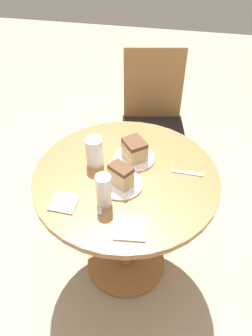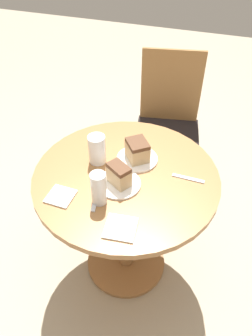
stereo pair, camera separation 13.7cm
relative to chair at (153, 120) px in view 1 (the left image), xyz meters
name	(u,v)px [view 1 (the left image)]	position (x,y,z in m)	size (l,w,h in m)	color
ground_plane	(126,262)	(-0.03, -0.84, -0.48)	(8.00, 8.00, 0.00)	tan
table	(126,202)	(-0.03, -0.84, 0.07)	(0.86, 0.86, 0.74)	#9E6B3D
chair	(153,120)	(0.00, 0.00, 0.00)	(0.50, 0.50, 0.95)	olive
plate_near	(121,184)	(-0.03, -0.91, 0.26)	(0.19, 0.19, 0.01)	white
plate_far	(134,158)	(-0.01, -0.72, 0.26)	(0.20, 0.20, 0.01)	white
cake_slice_near	(121,175)	(-0.03, -0.91, 0.31)	(0.12, 0.11, 0.10)	tan
cake_slice_far	(134,149)	(-0.01, -0.72, 0.31)	(0.14, 0.14, 0.10)	tan
glass_lemonade	(104,192)	(-0.08, -1.03, 0.32)	(0.06, 0.06, 0.15)	silver
glass_water	(95,153)	(-0.18, -0.79, 0.32)	(0.08, 0.08, 0.14)	silver
napkin_stack	(130,228)	(0.05, -1.14, 0.26)	(0.13, 0.13, 0.01)	white
fork	(101,199)	(-0.10, -1.01, 0.26)	(0.05, 0.17, 0.00)	silver
spoon	(187,173)	(0.25, -0.78, 0.26)	(0.15, 0.02, 0.00)	silver
napkin_side	(64,202)	(-0.25, -1.06, 0.26)	(0.11, 0.11, 0.01)	white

